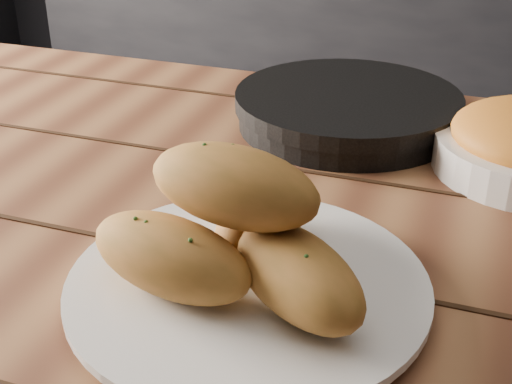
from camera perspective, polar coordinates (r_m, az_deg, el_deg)
name	(u,v)px	position (r m, az deg, el deg)	size (l,w,h in m)	color
counter	(468,42)	(2.48, 16.56, 11.46)	(2.80, 0.60, 0.90)	black
table	(303,297)	(0.77, 3.77, -8.36)	(1.61, 0.83, 0.75)	brown
plate	(248,288)	(0.60, -0.64, -7.68)	(0.30, 0.30, 0.02)	white
bread_rolls	(240,233)	(0.57, -1.28, -3.28)	(0.26, 0.22, 0.12)	#B47132
skillet	(349,109)	(0.93, 7.45, 6.59)	(0.42, 0.29, 0.05)	black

